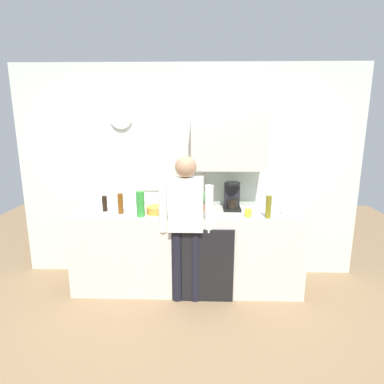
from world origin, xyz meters
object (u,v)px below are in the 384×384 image
at_px(bottle_olive_oil, 268,207).
at_px(person_at_sink, 186,218).
at_px(coffee_maker, 232,197).
at_px(cup_white_mug, 285,210).
at_px(cup_yellow_cup, 248,213).
at_px(bottle_clear_soda, 140,204).
at_px(bottle_dark_sauce, 105,203).
at_px(potted_plant, 206,199).
at_px(bottle_amber_beer, 121,204).
at_px(mixing_bowl, 156,210).

distance_m(bottle_olive_oil, person_at_sink, 0.89).
bearing_deg(coffee_maker, person_at_sink, -140.51).
distance_m(coffee_maker, person_at_sink, 0.68).
bearing_deg(cup_white_mug, cup_yellow_cup, -167.09).
bearing_deg(cup_white_mug, bottle_clear_soda, -176.02).
bearing_deg(bottle_olive_oil, cup_yellow_cup, 169.20).
relative_size(bottle_dark_sauce, potted_plant, 0.78).
distance_m(potted_plant, person_at_sink, 0.44).
bearing_deg(bottle_dark_sauce, bottle_olive_oil, -6.80).
bearing_deg(potted_plant, bottle_amber_beer, -171.47).
distance_m(bottle_olive_oil, potted_plant, 0.72).
height_order(cup_yellow_cup, cup_white_mug, cup_white_mug).
relative_size(bottle_clear_soda, person_at_sink, 0.17).
xyz_separation_m(bottle_olive_oil, mixing_bowl, (-1.22, 0.14, -0.09)).
bearing_deg(bottle_dark_sauce, potted_plant, 2.72).
height_order(bottle_amber_beer, cup_yellow_cup, bottle_amber_beer).
bearing_deg(bottle_clear_soda, bottle_amber_beer, 157.01).
height_order(cup_yellow_cup, potted_plant, potted_plant).
relative_size(bottle_dark_sauce, person_at_sink, 0.11).
xyz_separation_m(bottle_olive_oil, cup_white_mug, (0.22, 0.14, -0.08)).
bearing_deg(cup_white_mug, person_at_sink, -167.85).
distance_m(bottle_dark_sauce, cup_white_mug, 2.05).
relative_size(cup_white_mug, person_at_sink, 0.06).
distance_m(cup_yellow_cup, mixing_bowl, 1.02).
relative_size(mixing_bowl, potted_plant, 0.96).
xyz_separation_m(coffee_maker, cup_white_mug, (0.57, -0.19, -0.10)).
xyz_separation_m(coffee_maker, person_at_sink, (-0.52, -0.43, -0.12)).
bearing_deg(bottle_amber_beer, cup_white_mug, 0.22).
bearing_deg(mixing_bowl, potted_plant, 13.35).
distance_m(coffee_maker, bottle_clear_soda, 1.06).
relative_size(bottle_clear_soda, bottle_olive_oil, 1.12).
bearing_deg(bottle_clear_soda, cup_yellow_cup, 0.68).
bearing_deg(bottle_olive_oil, cup_white_mug, 32.26).
height_order(bottle_olive_oil, potted_plant, bottle_olive_oil).
bearing_deg(person_at_sink, coffee_maker, 45.68).
distance_m(bottle_olive_oil, bottle_dark_sauce, 1.84).
relative_size(bottle_olive_oil, cup_yellow_cup, 2.94).
bearing_deg(person_at_sink, potted_plant, 66.38).
height_order(bottle_dark_sauce, cup_white_mug, bottle_dark_sauce).
bearing_deg(bottle_olive_oil, coffee_maker, 137.44).
distance_m(bottle_clear_soda, bottle_olive_oil, 1.38).
distance_m(bottle_clear_soda, mixing_bowl, 0.22).
relative_size(coffee_maker, bottle_dark_sauce, 1.83).
distance_m(bottle_dark_sauce, mixing_bowl, 0.61).
bearing_deg(cup_yellow_cup, bottle_amber_beer, 176.36).
bearing_deg(bottle_dark_sauce, person_at_sink, -18.42).
distance_m(bottle_clear_soda, cup_white_mug, 1.60).
bearing_deg(bottle_amber_beer, person_at_sink, -17.05).
bearing_deg(potted_plant, person_at_sink, -119.81).
distance_m(coffee_maker, bottle_olive_oil, 0.49).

